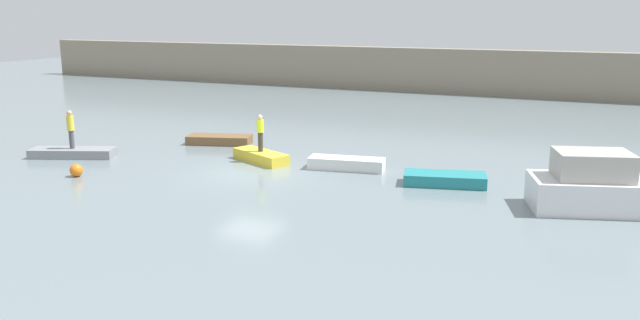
# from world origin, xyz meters

# --- Properties ---
(ground_plane) EXTENTS (120.00, 120.00, 0.00)m
(ground_plane) POSITION_xyz_m (0.00, 0.00, 0.00)
(ground_plane) COLOR slate
(embankment_wall) EXTENTS (80.00, 1.20, 3.59)m
(embankment_wall) POSITION_xyz_m (0.00, 29.74, 1.80)
(embankment_wall) COLOR gray
(embankment_wall) RESTS_ON ground_plane
(motorboat) EXTENTS (6.38, 3.89, 2.01)m
(motorboat) POSITION_xyz_m (13.83, 0.54, 0.76)
(motorboat) COLOR white
(motorboat) RESTS_ON ground_plane
(rowboat_grey) EXTENTS (3.93, 2.50, 0.41)m
(rowboat_grey) POSITION_xyz_m (-8.91, -0.75, 0.20)
(rowboat_grey) COLOR gray
(rowboat_grey) RESTS_ON ground_plane
(rowboat_brown) EXTENTS (3.40, 2.11, 0.44)m
(rowboat_brown) POSITION_xyz_m (-4.41, 4.56, 0.22)
(rowboat_brown) COLOR brown
(rowboat_brown) RESTS_ON ground_plane
(rowboat_yellow) EXTENTS (3.10, 2.14, 0.47)m
(rowboat_yellow) POSITION_xyz_m (-0.57, 1.97, 0.24)
(rowboat_yellow) COLOR gold
(rowboat_yellow) RESTS_ON ground_plane
(rowboat_white) EXTENTS (3.31, 1.55, 0.50)m
(rowboat_white) POSITION_xyz_m (3.44, 2.20, 0.25)
(rowboat_white) COLOR white
(rowboat_white) RESTS_ON ground_plane
(rowboat_teal) EXTENTS (3.33, 2.01, 0.46)m
(rowboat_teal) POSITION_xyz_m (7.82, 1.44, 0.23)
(rowboat_teal) COLOR teal
(rowboat_teal) RESTS_ON ground_plane
(person_hiviz_shirt) EXTENTS (0.32, 0.32, 1.65)m
(person_hiviz_shirt) POSITION_xyz_m (-0.57, 1.97, 1.39)
(person_hiviz_shirt) COLOR #38332D
(person_hiviz_shirt) RESTS_ON rowboat_yellow
(person_yellow_shirt) EXTENTS (0.32, 0.32, 1.76)m
(person_yellow_shirt) POSITION_xyz_m (-8.91, -0.75, 1.39)
(person_yellow_shirt) COLOR #4C4C56
(person_yellow_shirt) RESTS_ON rowboat_grey
(mooring_buoy) EXTENTS (0.52, 0.52, 0.52)m
(mooring_buoy) POSITION_xyz_m (-6.11, -3.39, 0.26)
(mooring_buoy) COLOR orange
(mooring_buoy) RESTS_ON ground_plane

